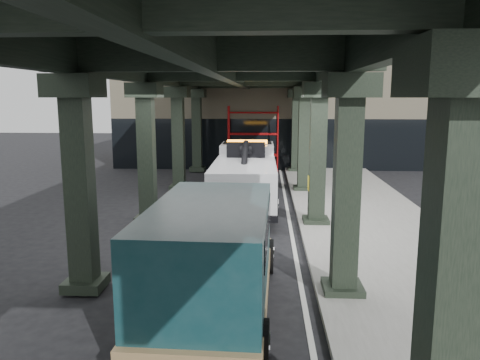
% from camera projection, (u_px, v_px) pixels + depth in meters
% --- Properties ---
extents(ground, '(90.00, 90.00, 0.00)m').
position_uv_depth(ground, '(239.00, 242.00, 14.80)').
color(ground, black).
rests_on(ground, ground).
extents(sidewalk, '(5.00, 40.00, 0.15)m').
position_uv_depth(sidewalk, '(370.00, 225.00, 16.50)').
color(sidewalk, gray).
rests_on(sidewalk, ground).
extents(lane_stripe, '(0.12, 38.00, 0.01)m').
position_uv_depth(lane_stripe, '(290.00, 225.00, 16.67)').
color(lane_stripe, silver).
rests_on(lane_stripe, ground).
extents(viaduct, '(7.40, 32.00, 6.40)m').
position_uv_depth(viaduct, '(231.00, 69.00, 15.84)').
color(viaduct, black).
rests_on(viaduct, ground).
extents(building, '(22.00, 10.00, 8.00)m').
position_uv_depth(building, '(283.00, 105.00, 33.65)').
color(building, '#C6B793').
rests_on(building, ground).
extents(scaffolding, '(3.08, 0.88, 4.00)m').
position_uv_depth(scaffolding, '(253.00, 137.00, 28.83)').
color(scaffolding, '#A90D0E').
rests_on(scaffolding, ground).
extents(tow_truck, '(2.63, 8.47, 2.76)m').
position_uv_depth(tow_truck, '(246.00, 175.00, 19.41)').
color(tow_truck, black).
rests_on(tow_truck, ground).
extents(towed_van, '(2.60, 6.13, 2.46)m').
position_uv_depth(towed_van, '(213.00, 255.00, 9.59)').
color(towed_van, '#0F3238').
rests_on(towed_van, ground).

